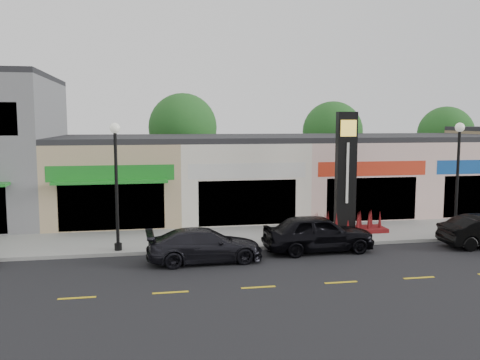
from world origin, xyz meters
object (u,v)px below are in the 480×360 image
Objects in this scene: lamp_west_near at (116,174)px; car_black_sedan at (318,233)px; lamp_east_near at (458,168)px; pylon_sign at (345,190)px; car_dark_sedan at (205,245)px.

lamp_west_near is 9.09m from car_black_sedan.
lamp_west_near reaches higher than car_black_sedan.
car_black_sedan is at bearing -170.89° from lamp_east_near.
car_dark_sedan is at bearing -154.01° from pylon_sign.
lamp_west_near is 1.00× the size of lamp_east_near.
car_dark_sedan is at bearing -28.65° from lamp_west_near.
lamp_east_near is 1.16× the size of car_dark_sedan.
pylon_sign is (11.00, 1.70, -1.20)m from lamp_west_near.
lamp_west_near is at bearing 180.00° from lamp_east_near.
lamp_east_near is 0.91× the size of pylon_sign.
lamp_west_near reaches higher than car_dark_sedan.
car_black_sedan is at bearing -83.92° from car_dark_sedan.
pylon_sign is (-5.00, 1.70, -1.20)m from lamp_east_near.
pylon_sign is at bearing -41.29° from car_black_sedan.
car_dark_sedan is (-7.45, -3.63, -1.59)m from pylon_sign.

